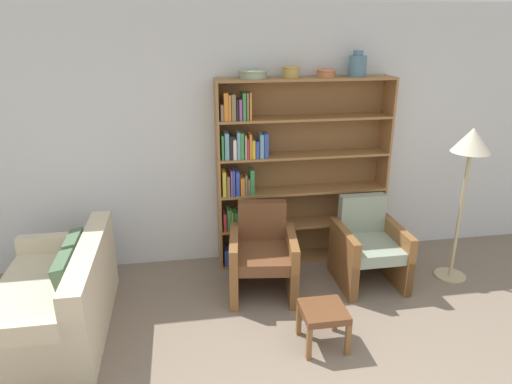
# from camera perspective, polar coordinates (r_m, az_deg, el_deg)

# --- Properties ---
(wall_back) EXTENTS (12.00, 0.06, 2.75)m
(wall_back) POSITION_cam_1_polar(r_m,az_deg,el_deg) (4.96, 2.56, 6.83)
(wall_back) COLOR silver
(wall_back) RESTS_ON ground
(bookshelf) EXTENTS (1.85, 0.30, 2.02)m
(bookshelf) POSITION_cam_1_polar(r_m,az_deg,el_deg) (4.92, 3.59, 1.85)
(bookshelf) COLOR olive
(bookshelf) RESTS_ON ground
(bowl_sage) EXTENTS (0.29, 0.29, 0.08)m
(bowl_sage) POSITION_cam_1_polar(r_m,az_deg,el_deg) (4.62, -0.32, 14.60)
(bowl_sage) COLOR gray
(bowl_sage) RESTS_ON bookshelf
(bowl_copper) EXTENTS (0.18, 0.18, 0.11)m
(bowl_copper) POSITION_cam_1_polar(r_m,az_deg,el_deg) (4.69, 4.42, 14.82)
(bowl_copper) COLOR tan
(bowl_copper) RESTS_ON bookshelf
(bowl_cream) EXTENTS (0.20, 0.20, 0.08)m
(bowl_cream) POSITION_cam_1_polar(r_m,az_deg,el_deg) (4.79, 8.79, 14.55)
(bowl_cream) COLOR #C67547
(bowl_cream) RESTS_ON bookshelf
(vase_tall) EXTENTS (0.18, 0.18, 0.26)m
(vase_tall) POSITION_cam_1_polar(r_m,az_deg,el_deg) (4.90, 12.56, 15.21)
(vase_tall) COLOR slate
(vase_tall) RESTS_ON bookshelf
(couch) EXTENTS (0.89, 1.54, 0.81)m
(couch) POSITION_cam_1_polar(r_m,az_deg,el_deg) (4.34, -23.61, -12.50)
(couch) COLOR beige
(couch) RESTS_ON ground
(armchair_leather) EXTENTS (0.73, 0.76, 0.87)m
(armchair_leather) POSITION_cam_1_polar(r_m,az_deg,el_deg) (4.53, 0.85, -7.83)
(armchair_leather) COLOR brown
(armchair_leather) RESTS_ON ground
(armchair_cushioned) EXTENTS (0.64, 0.68, 0.87)m
(armchair_cushioned) POSITION_cam_1_polar(r_m,az_deg,el_deg) (4.83, 13.85, -6.61)
(armchair_cushioned) COLOR brown
(armchair_cushioned) RESTS_ON ground
(floor_lamp) EXTENTS (0.37, 0.37, 1.60)m
(floor_lamp) POSITION_cam_1_polar(r_m,az_deg,el_deg) (4.87, 25.22, 4.61)
(floor_lamp) COLOR tan
(floor_lamp) RESTS_ON ground
(footstool) EXTENTS (0.36, 0.36, 0.35)m
(footstool) POSITION_cam_1_polar(r_m,az_deg,el_deg) (3.90, 8.43, -14.95)
(footstool) COLOR brown
(footstool) RESTS_ON ground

